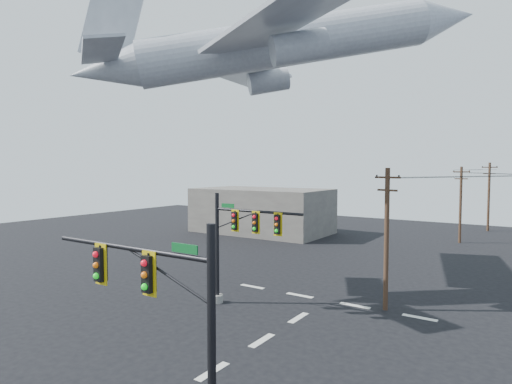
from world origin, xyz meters
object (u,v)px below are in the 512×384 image
Objects in this scene: signal_mast_near at (171,331)px; signal_mast_far at (236,244)px; utility_pole_d at (489,195)px; utility_pole_c at (461,203)px; utility_pole_a at (387,236)px; airliner at (283,44)px.

signal_mast_near is 1.03× the size of signal_mast_far.
signal_mast_far is at bearing -114.96° from utility_pole_d.
signal_mast_far is (-6.74, 12.52, 0.12)m from signal_mast_near.
utility_pole_c reaches higher than signal_mast_near.
utility_pole_d reaches higher than utility_pole_a.
utility_pole_c is 0.36× the size of airliner.
utility_pole_a is 0.99× the size of utility_pole_c.
signal_mast_near is at bearing -61.72° from signal_mast_far.
utility_pole_c is 0.94× the size of utility_pole_d.
signal_mast_far is 0.82× the size of utility_pole_a.
utility_pole_c is (1.54, 45.95, 0.76)m from signal_mast_near.
utility_pole_c is (0.17, 28.67, 0.07)m from utility_pole_a.
airliner reaches higher than utility_pole_d.
utility_pole_c is at bearing 76.09° from signal_mast_far.
utility_pole_d reaches higher than signal_mast_near.
airliner is at bearing -163.24° from utility_pole_a.
utility_pole_d is 0.38× the size of airliner.
airliner is (-6.18, 17.49, 13.62)m from signal_mast_near.
airliner is at bearing 109.47° from signal_mast_near.
signal_mast_near is 0.84× the size of utility_pole_a.
utility_pole_a is at bearing -91.25° from utility_pole_c.
utility_pole_a is 28.67m from utility_pole_c.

